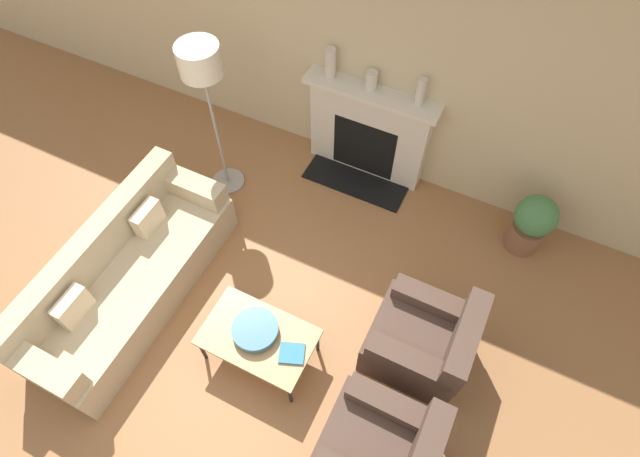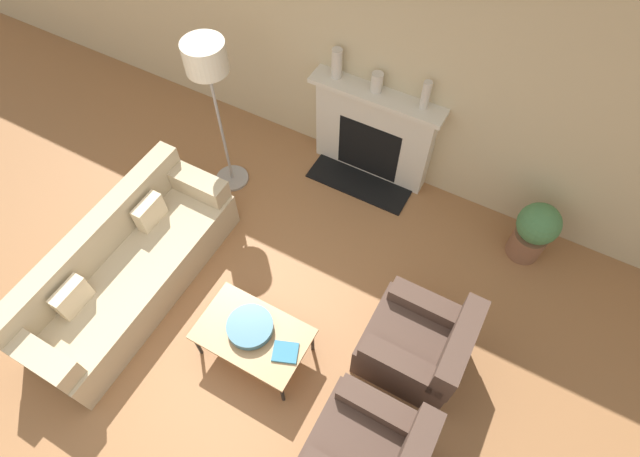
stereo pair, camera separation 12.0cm
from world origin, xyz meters
TOP-DOWN VIEW (x-y plane):
  - ground_plane at (0.00, 0.00)m, footprint 18.00×18.00m
  - wall_back at (0.00, 2.87)m, footprint 18.00×0.06m
  - fireplace at (0.15, 2.73)m, footprint 1.42×0.59m
  - couch at (-1.22, 0.23)m, footprint 0.82×2.29m
  - armchair_near at (1.50, -0.13)m, footprint 0.83×0.77m
  - armchair_far at (1.50, 0.86)m, footprint 0.83×0.77m
  - coffee_table at (0.21, 0.23)m, footprint 0.96×0.60m
  - bowl at (0.17, 0.26)m, footprint 0.40×0.40m
  - book at (0.54, 0.22)m, footprint 0.26×0.24m
  - floor_lamp at (-1.16, 1.82)m, footprint 0.39×0.39m
  - mantel_vase_left at (-0.32, 2.74)m, footprint 0.11×0.11m
  - mantel_vase_center_left at (0.12, 2.74)m, footprint 0.12×0.12m
  - mantel_vase_center_right at (0.62, 2.74)m, footprint 0.08×0.08m
  - potted_plant at (2.04, 2.47)m, footprint 0.42×0.42m

SIDE VIEW (x-z plane):
  - ground_plane at x=0.00m, z-range 0.00..0.00m
  - couch at x=-1.22m, z-range -0.10..0.72m
  - armchair_near at x=1.50m, z-range -0.11..0.74m
  - armchair_far at x=1.50m, z-range -0.11..0.74m
  - coffee_table at x=0.21m, z-range 0.17..0.58m
  - potted_plant at x=2.04m, z-range 0.03..0.74m
  - book at x=0.54m, z-range 0.41..0.43m
  - bowl at x=0.17m, z-range 0.42..0.51m
  - fireplace at x=0.15m, z-range -0.01..1.12m
  - mantel_vase_center_left at x=0.12m, z-range 1.13..1.34m
  - mantel_vase_center_right at x=0.62m, z-range 1.13..1.43m
  - mantel_vase_left at x=-0.32m, z-range 1.13..1.45m
  - wall_back at x=0.00m, z-range 0.00..2.90m
  - floor_lamp at x=-1.16m, z-range 0.60..2.41m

